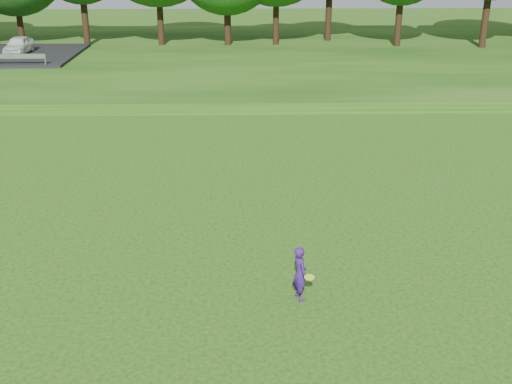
{
  "coord_description": "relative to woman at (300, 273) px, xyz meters",
  "views": [
    {
      "loc": [
        -0.42,
        -12.83,
        8.53
      ],
      "look_at": [
        -0.0,
        5.17,
        1.3
      ],
      "focal_mm": 45.0,
      "sensor_mm": 36.0,
      "label": 1
    }
  ],
  "objects": [
    {
      "name": "woman",
      "position": [
        0.0,
        0.0,
        0.0
      ],
      "size": [
        0.56,
        0.94,
        1.44
      ],
      "color": "#341769",
      "rests_on": "ground"
    },
    {
      "name": "walking_path",
      "position": [
        -1.0,
        18.83,
        -0.7
      ],
      "size": [
        130.0,
        1.6,
        0.04
      ],
      "primitive_type": "cube",
      "color": "gray",
      "rests_on": "ground"
    },
    {
      "name": "ground",
      "position": [
        -1.0,
        -1.17,
        -0.72
      ],
      "size": [
        140.0,
        140.0,
        0.0
      ],
      "primitive_type": "plane",
      "color": "#17420C",
      "rests_on": "ground"
    },
    {
      "name": "berm",
      "position": [
        -1.0,
        32.83,
        -0.42
      ],
      "size": [
        130.0,
        30.0,
        0.6
      ],
      "primitive_type": "cube",
      "color": "#17420C",
      "rests_on": "ground"
    }
  ]
}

